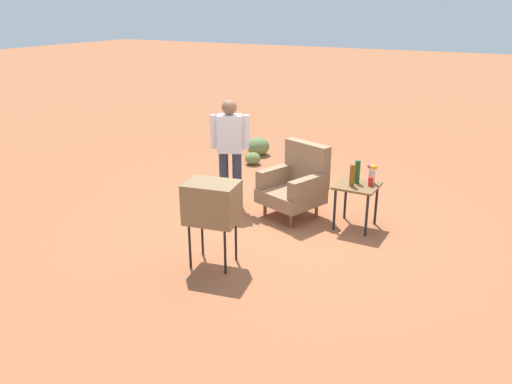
% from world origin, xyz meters
% --- Properties ---
extents(ground_plane, '(60.00, 60.00, 0.00)m').
position_xyz_m(ground_plane, '(0.00, 0.00, 0.00)').
color(ground_plane, '#A05B38').
extents(armchair, '(0.98, 0.99, 1.06)m').
position_xyz_m(armchair, '(0.07, 0.27, 0.50)').
color(armchair, brown).
rests_on(armchair, ground).
extents(side_table, '(0.56, 0.56, 0.63)m').
position_xyz_m(side_table, '(0.98, 0.26, 0.53)').
color(side_table, black).
rests_on(side_table, ground).
extents(tv_on_stand, '(0.67, 0.54, 1.03)m').
position_xyz_m(tv_on_stand, '(-0.17, -1.58, 0.78)').
color(tv_on_stand, black).
rests_on(tv_on_stand, ground).
extents(person_standing, '(0.53, 0.35, 1.64)m').
position_xyz_m(person_standing, '(-0.95, 0.13, 0.94)').
color(person_standing, '#2D3347').
rests_on(person_standing, ground).
extents(soda_can_red, '(0.07, 0.07, 0.12)m').
position_xyz_m(soda_can_red, '(1.15, 0.29, 0.69)').
color(soda_can_red, red).
rests_on(soda_can_red, side_table).
extents(bottle_wine_green, '(0.07, 0.07, 0.32)m').
position_xyz_m(bottle_wine_green, '(0.95, 0.32, 0.79)').
color(bottle_wine_green, '#1E5623').
rests_on(bottle_wine_green, side_table).
extents(bottle_tall_amber, '(0.07, 0.07, 0.30)m').
position_xyz_m(bottle_tall_amber, '(0.93, 0.17, 0.78)').
color(bottle_tall_amber, brown).
rests_on(bottle_tall_amber, side_table).
extents(flower_vase, '(0.14, 0.10, 0.27)m').
position_xyz_m(flower_vase, '(1.12, 0.42, 0.77)').
color(flower_vase, silver).
rests_on(flower_vase, side_table).
extents(shrub_far, '(0.31, 0.31, 0.24)m').
position_xyz_m(shrub_far, '(-1.69, 2.18, 0.12)').
color(shrub_far, olive).
rests_on(shrub_far, ground).
extents(shrub_lone, '(0.47, 0.47, 0.37)m').
position_xyz_m(shrub_lone, '(-1.92, 2.82, 0.18)').
color(shrub_lone, olive).
rests_on(shrub_lone, ground).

